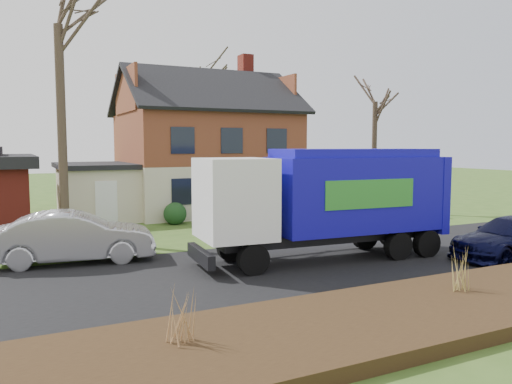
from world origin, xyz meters
name	(u,v)px	position (x,y,z in m)	size (l,w,h in m)	color
ground	(303,265)	(0.00, 0.00, 0.00)	(120.00, 120.00, 0.00)	#35541C
road	(303,265)	(0.00, 0.00, 0.01)	(80.00, 7.00, 0.02)	black
mulch_verge	(430,310)	(0.00, -5.30, 0.15)	(80.00, 3.50, 0.30)	black
main_house	(198,141)	(1.49, 13.91, 4.03)	(12.95, 8.95, 9.26)	beige
garbage_truck	(330,196)	(1.19, 0.29, 2.10)	(8.63, 2.86, 3.64)	black
silver_sedan	(74,237)	(-6.42, 3.54, 0.82)	(1.74, 5.00, 1.65)	#A6A7AD
navy_wagon	(512,238)	(6.78, -2.22, 0.68)	(1.91, 4.69, 1.36)	black
tree_front_east	(376,83)	(10.35, 9.25, 7.20)	(3.19, 3.19, 8.86)	#3C2E24
tree_back	(199,64)	(4.67, 22.44, 9.78)	(3.71, 3.71, 11.74)	#393022
grass_clump_west	(182,317)	(-5.59, -5.06, 0.79)	(0.37, 0.30, 0.97)	#A17547
grass_clump_mid	(460,268)	(1.40, -4.83, 0.82)	(0.37, 0.31, 1.04)	olive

